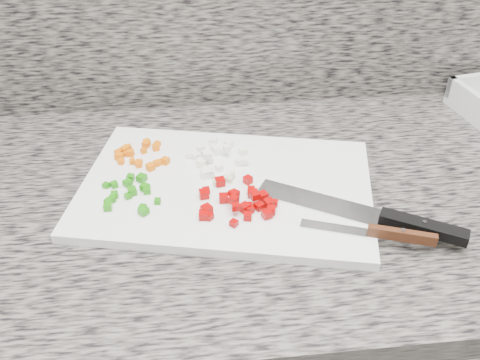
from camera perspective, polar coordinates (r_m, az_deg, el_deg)
The scene contains 9 objects.
countertop at distance 0.88m, azimuth 4.05°, elevation -1.78°, with size 3.96×0.64×0.04m, color #67625B.
cutting_board at distance 0.85m, azimuth -1.48°, elevation -0.80°, with size 0.46×0.30×0.02m, color white.
carrot_pile at distance 0.92m, azimuth -10.70°, elevation 2.62°, with size 0.10×0.10×0.01m.
onion_pile at distance 0.90m, azimuth -2.69°, elevation 2.48°, with size 0.10×0.12×0.02m.
green_pepper_pile at distance 0.84m, azimuth -11.62°, elevation -1.32°, with size 0.09×0.10×0.01m.
red_pepper_pile at distance 0.80m, azimuth -0.05°, elevation -2.26°, with size 0.12×0.12×0.02m.
garlic_pile at distance 0.85m, azimuth -1.73°, elevation 0.13°, with size 0.04×0.03×0.01m.
chef_knife at distance 0.80m, azimuth 15.23°, elevation -3.92°, with size 0.28×0.19×0.02m.
paring_knife at distance 0.77m, azimuth 15.13°, elevation -5.52°, with size 0.18×0.08×0.02m.
Camera 1 is at (-0.14, 0.76, 1.42)m, focal length 40.00 mm.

